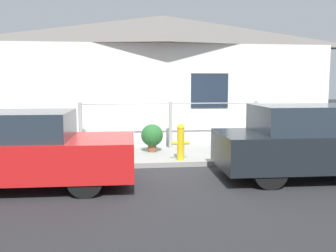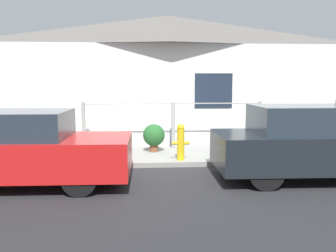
% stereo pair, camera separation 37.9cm
% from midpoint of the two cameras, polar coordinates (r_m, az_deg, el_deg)
% --- Properties ---
extents(ground_plane, '(60.00, 60.00, 0.00)m').
position_cam_midpoint_polar(ground_plane, '(8.44, 0.74, -6.30)').
color(ground_plane, '#262628').
extents(sidewalk, '(24.00, 2.04, 0.11)m').
position_cam_midpoint_polar(sidewalk, '(9.41, -0.09, -4.57)').
color(sidewalk, gray).
rests_on(sidewalk, ground_plane).
extents(house, '(10.27, 2.23, 3.94)m').
position_cam_midpoint_polar(house, '(11.80, -1.59, 13.00)').
color(house, white).
rests_on(house, ground_plane).
extents(fence, '(4.90, 0.10, 1.26)m').
position_cam_midpoint_polar(fence, '(10.15, -0.68, 0.52)').
color(fence, '#999993').
rests_on(fence, sidewalk).
extents(car_left, '(4.31, 1.79, 1.38)m').
position_cam_midpoint_polar(car_left, '(7.36, -24.04, -3.34)').
color(car_left, red).
rests_on(car_left, ground_plane).
extents(car_right, '(4.00, 1.72, 1.45)m').
position_cam_midpoint_polar(car_right, '(7.90, 20.32, -2.28)').
color(car_right, black).
rests_on(car_right, ground_plane).
extents(fire_hydrant, '(0.40, 0.18, 0.84)m').
position_cam_midpoint_polar(fire_hydrant, '(8.58, 0.69, -2.31)').
color(fire_hydrant, yellow).
rests_on(fire_hydrant, sidewalk).
extents(potted_plant_near_hydrant, '(0.57, 0.57, 0.71)m').
position_cam_midpoint_polar(potted_plant_near_hydrant, '(9.61, -3.57, -1.52)').
color(potted_plant_near_hydrant, brown).
rests_on(potted_plant_near_hydrant, sidewalk).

